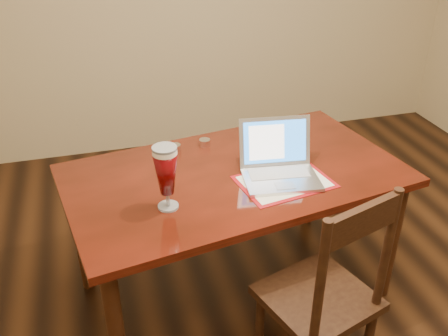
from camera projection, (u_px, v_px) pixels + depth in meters
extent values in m
cube|color=#54150B|center=(235.00, 175.00, 2.52)|extent=(1.81, 1.20, 0.04)
cylinder|color=#32180C|center=(117.00, 334.00, 2.13)|extent=(0.07, 0.07, 0.74)
cylinder|color=#32180C|center=(392.00, 241.00, 2.69)|extent=(0.07, 0.07, 0.74)
cylinder|color=#32180C|center=(81.00, 234.00, 2.74)|extent=(0.07, 0.07, 0.74)
cylinder|color=#32180C|center=(311.00, 175.00, 3.30)|extent=(0.07, 0.07, 0.74)
cube|color=maroon|center=(284.00, 182.00, 2.43)|extent=(0.49, 0.38, 0.00)
cube|color=white|center=(284.00, 181.00, 2.42)|extent=(0.44, 0.33, 0.00)
cube|color=silver|center=(281.00, 180.00, 2.42)|extent=(0.39, 0.29, 0.02)
cube|color=#AFB0B4|center=(279.00, 173.00, 2.46)|extent=(0.31, 0.15, 0.00)
cube|color=#B4B4B9|center=(285.00, 186.00, 2.36)|extent=(0.10, 0.08, 0.00)
cube|color=silver|center=(275.00, 142.00, 2.49)|extent=(0.37, 0.12, 0.24)
cube|color=blue|center=(275.00, 142.00, 2.49)|extent=(0.32, 0.09, 0.20)
cube|color=white|center=(267.00, 142.00, 2.48)|extent=(0.18, 0.07, 0.17)
cylinder|color=silver|center=(168.00, 206.00, 2.23)|extent=(0.09, 0.09, 0.01)
cylinder|color=silver|center=(168.00, 199.00, 2.22)|extent=(0.02, 0.02, 0.07)
cylinder|color=white|center=(165.00, 152.00, 2.10)|extent=(0.11, 0.11, 0.02)
cylinder|color=silver|center=(164.00, 148.00, 2.09)|extent=(0.11, 0.11, 0.01)
cylinder|color=silver|center=(175.00, 148.00, 2.69)|extent=(0.06, 0.06, 0.04)
cylinder|color=silver|center=(205.00, 143.00, 2.75)|extent=(0.06, 0.06, 0.04)
cube|color=#321B0E|center=(317.00, 298.00, 2.20)|extent=(0.55, 0.54, 0.04)
cylinder|color=#321B0E|center=(260.00, 329.00, 2.36)|extent=(0.04, 0.04, 0.44)
cylinder|color=#321B0E|center=(317.00, 298.00, 2.53)|extent=(0.04, 0.04, 0.44)
cylinder|color=#321B0E|center=(320.00, 284.00, 1.84)|extent=(0.04, 0.04, 0.57)
cylinder|color=#321B0E|center=(387.00, 249.00, 2.01)|extent=(0.04, 0.04, 0.57)
cube|color=#321B0E|center=(363.00, 221.00, 1.82)|extent=(0.35, 0.14, 0.13)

